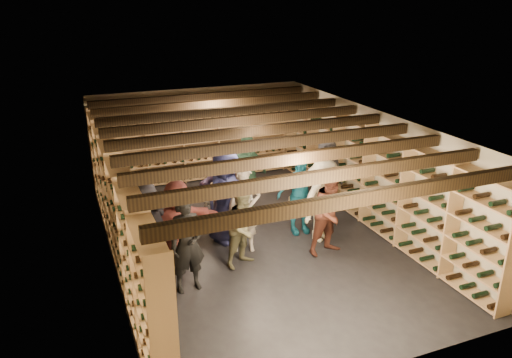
{
  "coord_description": "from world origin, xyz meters",
  "views": [
    {
      "loc": [
        -3.32,
        -8.3,
        4.63
      ],
      "look_at": [
        0.1,
        0.2,
        1.23
      ],
      "focal_mm": 35.0,
      "sensor_mm": 36.0,
      "label": 1
    }
  ],
  "objects_px": {
    "crate_stack_left": "(233,189)",
    "person_4": "(299,195)",
    "person_0": "(148,231)",
    "person_3": "(323,200)",
    "person_11": "(222,185)",
    "person_12": "(326,172)",
    "person_8": "(331,212)",
    "person_10": "(246,175)",
    "crate_stack_right": "(217,190)",
    "person_1": "(187,244)",
    "person_2": "(244,227)",
    "person_5": "(178,225)",
    "crate_loose": "(301,199)",
    "person_6": "(226,196)",
    "person_7": "(244,209)",
    "person_9": "(228,191)"
  },
  "relations": [
    {
      "from": "crate_loose",
      "to": "person_1",
      "type": "xyz_separation_m",
      "value": [
        -3.39,
        -2.59,
        0.75
      ]
    },
    {
      "from": "crate_loose",
      "to": "person_1",
      "type": "relative_size",
      "value": 0.3
    },
    {
      "from": "crate_stack_right",
      "to": "person_4",
      "type": "xyz_separation_m",
      "value": [
        1.05,
        -2.24,
        0.56
      ]
    },
    {
      "from": "person_2",
      "to": "person_12",
      "type": "distance_m",
      "value": 3.28
    },
    {
      "from": "person_10",
      "to": "person_11",
      "type": "height_order",
      "value": "person_10"
    },
    {
      "from": "person_3",
      "to": "person_6",
      "type": "xyz_separation_m",
      "value": [
        -1.77,
        0.69,
        0.1
      ]
    },
    {
      "from": "person_2",
      "to": "person_10",
      "type": "distance_m",
      "value": 2.25
    },
    {
      "from": "person_5",
      "to": "person_12",
      "type": "height_order",
      "value": "person_5"
    },
    {
      "from": "person_6",
      "to": "person_12",
      "type": "bearing_deg",
      "value": -3.3
    },
    {
      "from": "person_4",
      "to": "person_6",
      "type": "bearing_deg",
      "value": 175.93
    },
    {
      "from": "crate_stack_left",
      "to": "person_4",
      "type": "distance_m",
      "value": 1.97
    },
    {
      "from": "person_2",
      "to": "person_5",
      "type": "xyz_separation_m",
      "value": [
        -1.11,
        0.3,
        0.1
      ]
    },
    {
      "from": "crate_loose",
      "to": "person_6",
      "type": "height_order",
      "value": "person_6"
    },
    {
      "from": "person_3",
      "to": "person_12",
      "type": "distance_m",
      "value": 1.77
    },
    {
      "from": "person_0",
      "to": "person_3",
      "type": "distance_m",
      "value": 3.44
    },
    {
      "from": "person_0",
      "to": "person_11",
      "type": "height_order",
      "value": "person_0"
    },
    {
      "from": "crate_loose",
      "to": "person_9",
      "type": "bearing_deg",
      "value": -162.58
    },
    {
      "from": "crate_stack_left",
      "to": "person_4",
      "type": "xyz_separation_m",
      "value": [
        0.81,
        -1.75,
        0.39
      ]
    },
    {
      "from": "person_12",
      "to": "crate_stack_left",
      "type": "bearing_deg",
      "value": 165.5
    },
    {
      "from": "person_11",
      "to": "person_1",
      "type": "bearing_deg",
      "value": -134.25
    },
    {
      "from": "person_7",
      "to": "person_9",
      "type": "relative_size",
      "value": 1.02
    },
    {
      "from": "person_2",
      "to": "person_5",
      "type": "distance_m",
      "value": 1.16
    },
    {
      "from": "person_12",
      "to": "person_6",
      "type": "bearing_deg",
      "value": -157.85
    },
    {
      "from": "person_3",
      "to": "person_4",
      "type": "height_order",
      "value": "person_3"
    },
    {
      "from": "person_4",
      "to": "person_10",
      "type": "distance_m",
      "value": 1.44
    },
    {
      "from": "person_3",
      "to": "crate_stack_left",
      "type": "bearing_deg",
      "value": 94.13
    },
    {
      "from": "crate_stack_right",
      "to": "person_9",
      "type": "distance_m",
      "value": 1.64
    },
    {
      "from": "person_8",
      "to": "person_12",
      "type": "bearing_deg",
      "value": 53.66
    },
    {
      "from": "person_0",
      "to": "person_7",
      "type": "bearing_deg",
      "value": -0.02
    },
    {
      "from": "crate_stack_left",
      "to": "person_2",
      "type": "relative_size",
      "value": 0.58
    },
    {
      "from": "crate_stack_left",
      "to": "crate_loose",
      "type": "relative_size",
      "value": 1.7
    },
    {
      "from": "person_6",
      "to": "person_3",
      "type": "bearing_deg",
      "value": -41.67
    },
    {
      "from": "crate_stack_right",
      "to": "person_10",
      "type": "xyz_separation_m",
      "value": [
        0.37,
        -0.98,
        0.66
      ]
    },
    {
      "from": "crate_stack_left",
      "to": "person_4",
      "type": "bearing_deg",
      "value": -65.18
    },
    {
      "from": "person_3",
      "to": "person_4",
      "type": "distance_m",
      "value": 0.55
    },
    {
      "from": "person_0",
      "to": "crate_loose",
      "type": "bearing_deg",
      "value": 17.6
    },
    {
      "from": "crate_stack_left",
      "to": "person_5",
      "type": "relative_size",
      "value": 0.51
    },
    {
      "from": "crate_stack_left",
      "to": "person_1",
      "type": "relative_size",
      "value": 0.51
    },
    {
      "from": "crate_loose",
      "to": "person_10",
      "type": "xyz_separation_m",
      "value": [
        -1.42,
        -0.08,
        0.83
      ]
    },
    {
      "from": "person_6",
      "to": "person_10",
      "type": "relative_size",
      "value": 1.03
    },
    {
      "from": "person_4",
      "to": "person_1",
      "type": "bearing_deg",
      "value": -150.74
    },
    {
      "from": "crate_stack_left",
      "to": "person_11",
      "type": "height_order",
      "value": "person_11"
    },
    {
      "from": "person_8",
      "to": "person_10",
      "type": "distance_m",
      "value": 2.42
    },
    {
      "from": "person_1",
      "to": "person_3",
      "type": "bearing_deg",
      "value": 7.5
    },
    {
      "from": "person_3",
      "to": "person_7",
      "type": "distance_m",
      "value": 1.6
    },
    {
      "from": "person_1",
      "to": "person_7",
      "type": "xyz_separation_m",
      "value": [
        1.34,
        0.94,
        0.01
      ]
    },
    {
      "from": "crate_loose",
      "to": "person_3",
      "type": "bearing_deg",
      "value": -104.25
    },
    {
      "from": "person_7",
      "to": "person_2",
      "type": "bearing_deg",
      "value": -94.5
    },
    {
      "from": "person_12",
      "to": "crate_loose",
      "type": "bearing_deg",
      "value": 151.01
    },
    {
      "from": "person_2",
      "to": "person_10",
      "type": "height_order",
      "value": "person_10"
    }
  ]
}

